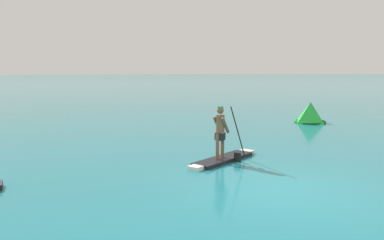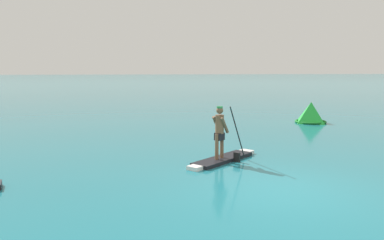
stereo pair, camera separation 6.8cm
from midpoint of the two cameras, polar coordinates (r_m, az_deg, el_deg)
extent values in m
plane|color=#1E727F|center=(9.32, 13.29, -10.02)|extent=(440.00, 440.00, 0.00)
cube|color=black|center=(11.78, 4.81, -5.86)|extent=(2.27, 2.01, 0.11)
cube|color=white|center=(12.90, 8.30, -4.73)|extent=(0.51, 0.52, 0.11)
cube|color=white|center=(10.72, 0.60, -7.18)|extent=(0.47, 0.48, 0.11)
cylinder|color=brown|center=(11.63, 4.66, -3.80)|extent=(0.11, 0.11, 0.77)
cylinder|color=brown|center=(11.42, 3.90, -4.00)|extent=(0.11, 0.11, 0.77)
cube|color=black|center=(11.47, 4.30, -2.46)|extent=(0.34, 0.33, 0.22)
cylinder|color=brown|center=(11.41, 4.32, -0.63)|extent=(0.26, 0.26, 0.56)
sphere|color=brown|center=(11.36, 4.34, 1.44)|extent=(0.21, 0.21, 0.21)
cylinder|color=#338C4C|center=(11.35, 4.34, 1.92)|extent=(0.18, 0.18, 0.06)
cylinder|color=brown|center=(11.55, 3.84, -0.62)|extent=(0.34, 0.30, 0.55)
cylinder|color=brown|center=(11.37, 5.09, -0.76)|extent=(0.34, 0.30, 0.55)
cylinder|color=black|center=(11.51, 6.96, -1.81)|extent=(0.67, 0.58, 1.62)
cube|color=black|center=(11.67, 6.90, -5.63)|extent=(0.19, 0.21, 0.32)
pyramid|color=green|center=(21.01, 17.46, 1.10)|extent=(1.75, 1.75, 1.10)
torus|color=#167226|center=(21.06, 17.40, -0.22)|extent=(1.62, 1.62, 0.12)
camera|label=1|loc=(0.03, -89.87, 0.02)|focal=35.63mm
camera|label=2|loc=(0.03, 90.13, -0.02)|focal=35.63mm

